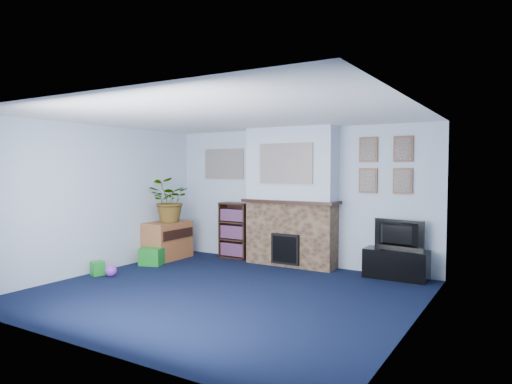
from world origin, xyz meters
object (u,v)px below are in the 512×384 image
Objects in this scene: television at (397,235)px; bookshelf at (235,231)px; tv_stand at (396,264)px; sideboard at (168,240)px.

television is 0.75× the size of bookshelf.
sideboard is (-4.06, -0.66, 0.12)m from tv_stand.
tv_stand is at bearing -1.45° from bookshelf.
bookshelf is at bearing 35.60° from sideboard.
television is at bearing 9.51° from sideboard.
sideboard is (-1.03, -0.74, -0.15)m from bookshelf.
tv_stand is 0.45m from television.
tv_stand is at bearing 99.08° from television.
bookshelf is at bearing 8.02° from television.
television is at bearing 90.00° from tv_stand.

